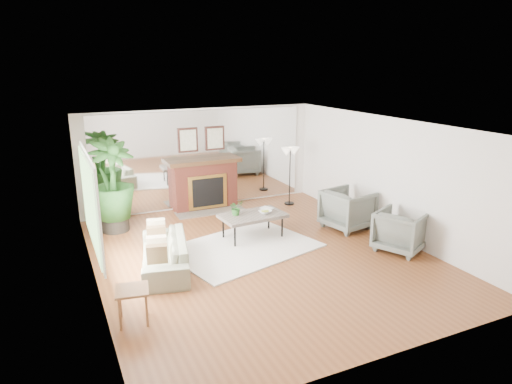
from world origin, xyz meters
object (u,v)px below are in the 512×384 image
sofa (164,253)px  floor_lamp (290,156)px  potted_ficus (112,183)px  fireplace (205,183)px  armchair_front (401,231)px  armchair_back (348,209)px  side_table (132,294)px  coffee_table (253,216)px

sofa → floor_lamp: 4.72m
potted_ficus → fireplace: bearing=16.3°
sofa → potted_ficus: bearing=-155.2°
armchair_front → potted_ficus: (-4.93, 3.49, 0.68)m
potted_ficus → armchair_back: bearing=-23.0°
sofa → side_table: size_ratio=3.75×
floor_lamp → armchair_back: bearing=-81.7°
sofa → side_table: (-0.84, -1.57, 0.15)m
armchair_back → armchair_front: (0.19, -1.48, -0.03)m
coffee_table → armchair_back: bearing=-8.3°
coffee_table → fireplace: bearing=95.5°
fireplace → armchair_front: bearing=-58.0°
coffee_table → floor_lamp: bearing=43.8°
potted_ficus → floor_lamp: (4.43, 0.10, 0.19)m
sofa → armchair_front: 4.56m
armchair_front → floor_lamp: (-0.50, 3.59, 0.88)m
sofa → coffee_table: bearing=120.1°
armchair_back → potted_ficus: size_ratio=0.48×
armchair_back → fireplace: bearing=30.8°
floor_lamp → armchair_front: bearing=-82.1°
armchair_front → floor_lamp: size_ratio=0.59×
fireplace → potted_ficus: bearing=-163.7°
coffee_table → side_table: 3.64m
coffee_table → floor_lamp: 2.71m
sofa → potted_ficus: potted_ficus is taller
armchair_back → floor_lamp: bearing=-2.7°
sofa → armchair_front: size_ratio=2.21×
fireplace → side_table: size_ratio=3.90×
potted_ficus → side_table: bearing=-94.7°
fireplace → armchair_back: size_ratio=2.12×
potted_ficus → floor_lamp: bearing=1.3°
armchair_back → armchair_front: armchair_back is taller
side_table → floor_lamp: (4.75, 4.01, 0.85)m
coffee_table → armchair_back: (2.18, -0.32, -0.05)m
coffee_table → side_table: (-2.88, -2.22, -0.05)m
floor_lamp → potted_ficus: bearing=-178.7°
coffee_table → armchair_back: size_ratio=1.42×
coffee_table → armchair_front: size_ratio=1.55×
coffee_table → potted_ficus: 3.13m
side_table → sofa: bearing=61.8°
armchair_front → armchair_back: bearing=-18.8°
fireplace → sofa: bearing=-120.9°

